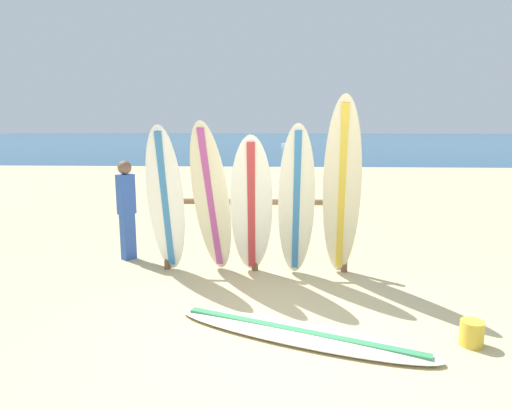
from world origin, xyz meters
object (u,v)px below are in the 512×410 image
(surfboard_lying_on_sand, at_px, (299,334))
(sand_bucket, at_px, (472,333))
(surfboard_rack, at_px, (255,220))
(beachgoer_standing, at_px, (126,206))
(surfboard_leaning_center_left, at_px, (251,208))
(surfboard_leaning_far_left, at_px, (166,201))
(surfboard_leaning_center, at_px, (296,203))
(surfboard_leaning_center_right, at_px, (342,191))
(surfboard_leaning_left, at_px, (211,200))
(small_boat_offshore, at_px, (294,145))

(surfboard_lying_on_sand, height_order, sand_bucket, sand_bucket)
(surfboard_rack, height_order, surfboard_lying_on_sand, surfboard_rack)
(beachgoer_standing, relative_size, sand_bucket, 6.28)
(surfboard_leaning_center_left, distance_m, sand_bucket, 2.87)
(surfboard_leaning_far_left, bearing_deg, surfboard_leaning_center_left, -7.24)
(surfboard_leaning_center, height_order, beachgoer_standing, surfboard_leaning_center)
(surfboard_leaning_center_left, xyz_separation_m, beachgoer_standing, (-1.94, 0.85, -0.14))
(surfboard_leaning_center_left, bearing_deg, surfboard_leaning_center_right, 0.09)
(surfboard_leaning_far_left, bearing_deg, surfboard_leaning_center, -2.45)
(surfboard_leaning_left, distance_m, small_boat_offshore, 34.09)
(small_boat_offshore, bearing_deg, surfboard_leaning_center, -91.77)
(surfboard_leaning_left, bearing_deg, beachgoer_standing, 151.88)
(surfboard_leaning_center, xyz_separation_m, sand_bucket, (1.58, -1.77, -0.91))
(small_boat_offshore, distance_m, sand_bucket, 35.81)
(surfboard_leaning_far_left, bearing_deg, surfboard_lying_on_sand, -45.59)
(surfboard_leaning_far_left, distance_m, surfboard_leaning_center, 1.74)
(sand_bucket, bearing_deg, surfboard_leaning_center_left, 141.94)
(surfboard_leaning_far_left, relative_size, beachgoer_standing, 1.36)
(surfboard_leaning_left, height_order, surfboard_leaning_center_right, surfboard_leaning_center_right)
(surfboard_leaning_left, height_order, beachgoer_standing, surfboard_leaning_left)
(surfboard_leaning_far_left, bearing_deg, surfboard_leaning_center_right, -3.59)
(small_boat_offshore, height_order, sand_bucket, small_boat_offshore)
(surfboard_leaning_left, distance_m, beachgoer_standing, 1.61)
(sand_bucket, bearing_deg, surfboard_leaning_far_left, 151.00)
(small_boat_offshore, bearing_deg, surfboard_rack, -92.74)
(surfboard_leaning_center, height_order, sand_bucket, surfboard_leaning_center)
(surfboard_lying_on_sand, bearing_deg, surfboard_leaning_left, 122.66)
(surfboard_leaning_far_left, height_order, surfboard_leaning_center_right, surfboard_leaning_center_right)
(sand_bucket, bearing_deg, surfboard_rack, 135.51)
(surfboard_leaning_far_left, bearing_deg, sand_bucket, -29.00)
(surfboard_leaning_far_left, height_order, small_boat_offshore, surfboard_leaning_far_left)
(surfboard_leaning_center_left, distance_m, surfboard_leaning_center_right, 1.18)
(surfboard_rack, relative_size, surfboard_leaning_center, 1.26)
(surfboard_lying_on_sand, bearing_deg, surfboard_leaning_center, 89.24)
(surfboard_leaning_far_left, bearing_deg, surfboard_leaning_left, -4.08)
(surfboard_leaning_center_right, bearing_deg, surfboard_leaning_left, 176.58)
(surfboard_rack, xyz_separation_m, sand_bucket, (2.14, -2.10, -0.61))
(beachgoer_standing, relative_size, small_boat_offshore, 0.49)
(surfboard_lying_on_sand, xyz_separation_m, beachgoer_standing, (-2.50, 2.46, 0.80))
(surfboard_leaning_left, distance_m, surfboard_lying_on_sand, 2.27)
(surfboard_leaning_center_left, relative_size, surfboard_leaning_center, 0.94)
(surfboard_leaning_center, xyz_separation_m, surfboard_lying_on_sand, (-0.02, -1.68, -1.00))
(surfboard_lying_on_sand, bearing_deg, surfboard_leaning_center_left, 109.20)
(beachgoer_standing, bearing_deg, small_boat_offshore, 83.87)
(surfboard_rack, height_order, surfboard_leaning_center_left, surfboard_leaning_center_left)
(surfboard_rack, bearing_deg, surfboard_leaning_center_left, -93.35)
(surfboard_leaning_center_left, xyz_separation_m, surfboard_leaning_center_right, (1.15, 0.00, 0.23))
(surfboard_leaning_center_right, height_order, surfboard_lying_on_sand, surfboard_leaning_center_right)
(surfboard_leaning_left, relative_size, surfboard_leaning_center_left, 1.09)
(surfboard_rack, bearing_deg, beachgoer_standing, 167.23)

